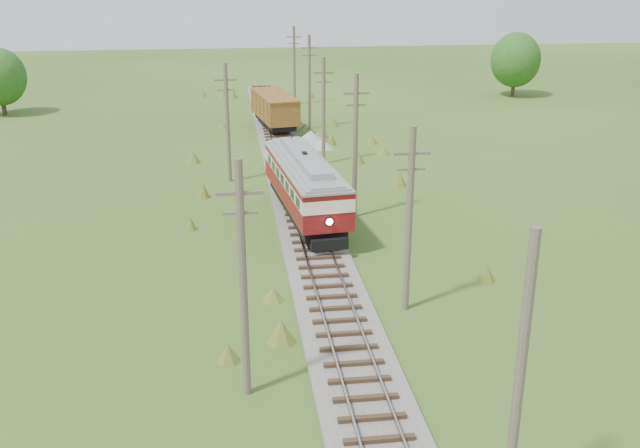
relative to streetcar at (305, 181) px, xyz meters
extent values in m
cube|color=#605B54|center=(0.00, 3.60, -2.53)|extent=(3.60, 96.00, 0.25)
cube|color=#726659|center=(-0.72, 3.60, -2.17)|extent=(0.08, 96.00, 0.17)
cube|color=#726659|center=(0.72, 3.60, -2.17)|extent=(0.08, 96.00, 0.17)
cube|color=#2D2116|center=(0.00, 3.60, -2.32)|extent=(2.40, 96.00, 0.16)
cube|color=black|center=(0.00, 0.00, -1.64)|extent=(3.57, 11.44, 0.46)
cube|color=maroon|center=(0.00, 0.00, -0.62)|extent=(4.10, 12.46, 1.12)
cube|color=#F1E6C5|center=(0.00, 0.00, 0.30)|extent=(4.13, 12.52, 0.71)
cube|color=black|center=(0.00, 0.00, 0.30)|extent=(4.10, 11.98, 0.56)
cube|color=maroon|center=(0.00, 0.00, 0.81)|extent=(4.10, 12.46, 0.31)
cube|color=gray|center=(0.00, 0.00, 1.15)|extent=(4.17, 12.59, 0.39)
cube|color=gray|center=(0.00, 0.00, 1.49)|extent=(2.22, 9.26, 0.41)
sphere|color=#FFF2BF|center=(0.64, -6.16, -0.46)|extent=(0.37, 0.37, 0.37)
cylinder|color=black|center=(-0.19, 1.83, 2.64)|extent=(0.55, 4.73, 1.97)
cylinder|color=black|center=(-0.28, -4.68, -1.69)|extent=(0.21, 0.82, 0.82)
cylinder|color=black|center=(1.24, -4.52, -1.69)|extent=(0.21, 0.82, 0.82)
cylinder|color=black|center=(-1.24, 4.53, -1.69)|extent=(0.21, 0.82, 0.82)
cylinder|color=black|center=(0.28, 4.68, -1.69)|extent=(0.21, 0.82, 0.82)
cube|color=black|center=(0.00, 26.25, -1.71)|extent=(3.46, 8.11, 0.55)
cube|color=brown|center=(0.00, 26.25, -0.35)|extent=(4.16, 9.06, 2.18)
cube|color=brown|center=(0.00, 26.25, 0.80)|extent=(4.24, 9.24, 0.13)
cylinder|color=black|center=(-0.40, 23.54, -1.66)|extent=(0.26, 0.88, 0.87)
cylinder|color=black|center=(1.21, 23.79, -1.66)|extent=(0.26, 0.88, 0.87)
cylinder|color=black|center=(-1.22, 28.71, -1.66)|extent=(0.26, 0.88, 0.87)
cylinder|color=black|center=(0.40, 28.96, -1.66)|extent=(0.26, 0.88, 0.87)
cone|color=gray|center=(2.67, 19.65, -1.98)|extent=(3.61, 3.61, 1.36)
cone|color=gray|center=(3.58, 18.52, -2.26)|extent=(2.03, 2.03, 0.79)
cylinder|color=brown|center=(3.10, -25.40, 1.75)|extent=(0.30, 0.30, 8.80)
cylinder|color=brown|center=(3.30, -12.40, 1.65)|extent=(0.30, 0.30, 8.60)
cube|color=brown|center=(3.30, -12.40, 4.75)|extent=(1.60, 0.12, 0.12)
cube|color=brown|center=(3.30, -12.40, 4.05)|extent=(1.20, 0.10, 0.10)
cylinder|color=brown|center=(3.20, 0.60, 1.85)|extent=(0.30, 0.30, 9.00)
cube|color=brown|center=(3.20, 0.60, 5.15)|extent=(1.60, 0.12, 0.12)
cube|color=brown|center=(3.20, 0.60, 4.45)|extent=(1.20, 0.10, 0.10)
cylinder|color=brown|center=(3.00, 13.60, 1.55)|extent=(0.30, 0.30, 8.40)
cube|color=brown|center=(3.00, 13.60, 4.55)|extent=(1.60, 0.12, 0.12)
cube|color=brown|center=(3.00, 13.60, 3.85)|extent=(1.20, 0.10, 0.10)
cylinder|color=brown|center=(3.40, 26.60, 1.80)|extent=(0.30, 0.30, 8.90)
cube|color=brown|center=(3.40, 26.60, 5.05)|extent=(1.60, 0.12, 0.12)
cube|color=brown|center=(3.40, 26.60, 4.35)|extent=(1.20, 0.10, 0.10)
cylinder|color=brown|center=(3.20, 39.60, 1.70)|extent=(0.30, 0.30, 8.70)
cube|color=brown|center=(3.20, 39.60, 4.85)|extent=(1.60, 0.12, 0.12)
cube|color=brown|center=(3.20, 39.60, 4.15)|extent=(1.20, 0.10, 0.10)
cylinder|color=brown|center=(-4.20, -18.40, 1.85)|extent=(0.30, 0.30, 9.00)
cube|color=brown|center=(-4.20, -18.40, 5.15)|extent=(1.60, 0.12, 0.12)
cube|color=brown|center=(-4.20, -18.40, 4.45)|extent=(1.20, 0.10, 0.10)
cylinder|color=brown|center=(-4.50, 9.60, 1.65)|extent=(0.30, 0.30, 8.60)
cube|color=brown|center=(-4.50, 9.60, 4.75)|extent=(1.60, 0.12, 0.12)
cube|color=brown|center=(-4.50, 9.60, 4.05)|extent=(1.20, 0.10, 0.10)
cylinder|color=#38281C|center=(-28.00, 37.60, -1.48)|extent=(0.50, 0.50, 2.34)
cylinder|color=#38281C|center=(30.00, 41.60, -1.39)|extent=(0.50, 0.50, 2.52)
ellipsoid|color=#264C16|center=(30.00, 41.60, 1.69)|extent=(5.88, 5.88, 6.47)
camera|label=1|loc=(-4.48, -41.33, 12.34)|focal=40.00mm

